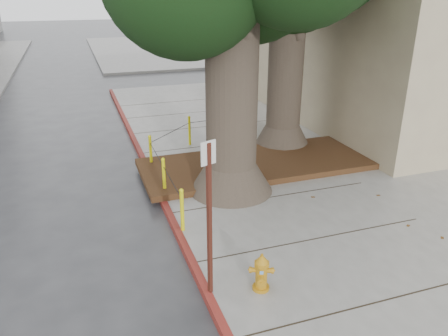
% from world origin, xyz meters
% --- Properties ---
extents(ground, '(140.00, 140.00, 0.00)m').
position_xyz_m(ground, '(0.00, 0.00, 0.00)').
color(ground, '#28282B').
rests_on(ground, ground).
extents(sidewalk_main, '(16.00, 26.00, 0.15)m').
position_xyz_m(sidewalk_main, '(6.00, 2.50, 0.07)').
color(sidewalk_main, slate).
rests_on(sidewalk_main, ground).
extents(sidewalk_far, '(16.00, 20.00, 0.15)m').
position_xyz_m(sidewalk_far, '(6.00, 30.00, 0.07)').
color(sidewalk_far, slate).
rests_on(sidewalk_far, ground).
extents(curb_red, '(0.14, 26.00, 0.16)m').
position_xyz_m(curb_red, '(-2.00, 2.50, 0.07)').
color(curb_red, maroon).
rests_on(curb_red, ground).
extents(planter_bed, '(6.40, 2.60, 0.16)m').
position_xyz_m(planter_bed, '(0.90, 3.90, 0.23)').
color(planter_bed, black).
rests_on(planter_bed, sidewalk_main).
extents(bollard_ring, '(3.79, 5.39, 0.95)m').
position_xyz_m(bollard_ring, '(-0.87, 4.38, 0.66)').
color(bollard_ring, '#D4CD0B').
rests_on(bollard_ring, sidewalk_main).
extents(fire_hydrant, '(0.37, 0.37, 0.68)m').
position_xyz_m(fire_hydrant, '(-1.14, -1.09, 0.48)').
color(fire_hydrant, '#C18213').
rests_on(fire_hydrant, sidewalk_main).
extents(signpost, '(0.25, 0.11, 2.63)m').
position_xyz_m(signpost, '(-1.95, -0.87, 1.64)').
color(signpost, '#471911').
rests_on(signpost, sidewalk_main).
extents(car_silver, '(3.78, 1.69, 1.26)m').
position_xyz_m(car_silver, '(6.12, 19.11, 0.63)').
color(car_silver, '#9C9BA0').
rests_on(car_silver, ground).
extents(car_red, '(4.04, 1.50, 1.32)m').
position_xyz_m(car_red, '(7.72, 19.19, 0.66)').
color(car_red, maroon).
rests_on(car_red, ground).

